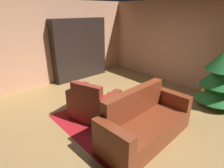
# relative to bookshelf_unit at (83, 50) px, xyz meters

# --- Properties ---
(ground_plane) EXTENTS (7.05, 7.05, 0.00)m
(ground_plane) POSITION_rel_bookshelf_unit_xyz_m (2.73, -0.89, -1.00)
(ground_plane) COLOR olive
(wall_back) EXTENTS (6.00, 0.06, 2.60)m
(wall_back) POSITION_rel_bookshelf_unit_xyz_m (2.73, 1.93, 0.31)
(wall_back) COLOR tan
(wall_back) RESTS_ON ground
(wall_left) EXTENTS (0.06, 5.71, 2.60)m
(wall_left) POSITION_rel_bookshelf_unit_xyz_m (-0.24, -0.89, 0.31)
(wall_left) COLOR tan
(wall_left) RESTS_ON ground
(area_rug) EXTENTS (2.36, 1.83, 0.01)m
(area_rug) POSITION_rel_bookshelf_unit_xyz_m (2.89, -1.26, -0.99)
(area_rug) COLOR maroon
(area_rug) RESTS_ON ground
(bookshelf_unit) EXTENTS (0.33, 1.98, 2.05)m
(bookshelf_unit) POSITION_rel_bookshelf_unit_xyz_m (0.00, 0.00, 0.00)
(bookshelf_unit) COLOR black
(bookshelf_unit) RESTS_ON ground
(armchair_red) EXTENTS (1.19, 0.95, 0.92)m
(armchair_red) POSITION_rel_bookshelf_unit_xyz_m (2.51, -1.44, -0.67)
(armchair_red) COLOR maroon
(armchair_red) RESTS_ON ground
(couch_red) EXTENTS (0.88, 1.99, 0.94)m
(couch_red) POSITION_rel_bookshelf_unit_xyz_m (3.70, -1.13, -0.68)
(couch_red) COLOR maroon
(couch_red) RESTS_ON ground
(coffee_table) EXTENTS (0.69, 0.69, 0.41)m
(coffee_table) POSITION_rel_bookshelf_unit_xyz_m (2.94, -1.13, -0.62)
(coffee_table) COLOR black
(coffee_table) RESTS_ON ground
(book_stack_on_table) EXTENTS (0.20, 0.18, 0.13)m
(book_stack_on_table) POSITION_rel_bookshelf_unit_xyz_m (2.88, -1.07, -0.52)
(book_stack_on_table) COLOR #B73B24
(book_stack_on_table) RESTS_ON coffee_table
(bottle_on_table) EXTENTS (0.08, 0.08, 0.26)m
(bottle_on_table) POSITION_rel_bookshelf_unit_xyz_m (2.77, -1.21, -0.48)
(bottle_on_table) COLOR #542E18
(bottle_on_table) RESTS_ON coffee_table
(decorated_tree) EXTENTS (1.03, 1.03, 1.48)m
(decorated_tree) POSITION_rel_bookshelf_unit_xyz_m (4.10, 1.24, -0.23)
(decorated_tree) COLOR brown
(decorated_tree) RESTS_ON ground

